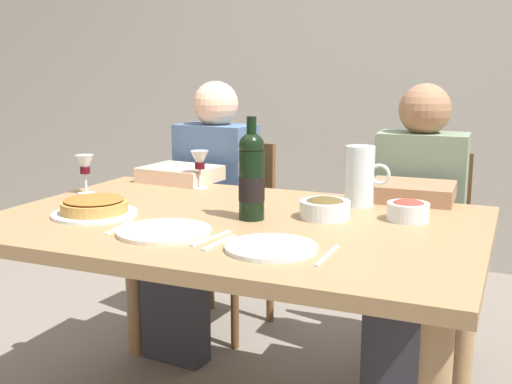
{
  "coord_description": "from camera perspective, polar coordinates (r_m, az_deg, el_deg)",
  "views": [
    {
      "loc": [
        0.8,
        -1.71,
        1.22
      ],
      "look_at": [
        0.05,
        0.05,
        0.84
      ],
      "focal_mm": 43.98,
      "sensor_mm": 36.0,
      "label": 1
    }
  ],
  "objects": [
    {
      "name": "dinner_plate_right_setting",
      "position": [
        1.79,
        -8.36,
        -3.56
      ],
      "size": [
        0.27,
        0.27,
        0.01
      ],
      "primitive_type": "cylinder",
      "color": "silver",
      "rests_on": "dining_table"
    },
    {
      "name": "wine_glass_right_diner",
      "position": [
        2.42,
        -5.14,
        2.74
      ],
      "size": [
        0.07,
        0.07,
        0.15
      ],
      "color": "silver",
      "rests_on": "dining_table"
    },
    {
      "name": "back_wall",
      "position": [
        4.02,
        11.9,
        13.68
      ],
      "size": [
        8.0,
        0.1,
        2.8
      ],
      "primitive_type": "cube",
      "color": "#B2ADA3",
      "rests_on": "ground"
    },
    {
      "name": "chair_right",
      "position": [
        2.73,
        14.82,
        -4.47
      ],
      "size": [
        0.41,
        0.41,
        0.87
      ],
      "rotation": [
        0.0,
        0.0,
        3.17
      ],
      "color": "brown",
      "rests_on": "ground"
    },
    {
      "name": "fork_left_setting",
      "position": [
        1.68,
        -3.39,
        -4.6
      ],
      "size": [
        0.03,
        0.16,
        0.0
      ],
      "primitive_type": "cube",
      "rotation": [
        0.0,
        0.0,
        1.49
      ],
      "color": "silver",
      "rests_on": "dining_table"
    },
    {
      "name": "diner_left",
      "position": [
        2.75,
        -4.84,
        -1.41
      ],
      "size": [
        0.37,
        0.53,
        1.16
      ],
      "rotation": [
        0.0,
        0.0,
        3.05
      ],
      "color": "#4C6B93",
      "rests_on": "ground"
    },
    {
      "name": "chair_left",
      "position": [
        2.98,
        -2.38,
        -2.76
      ],
      "size": [
        0.43,
        0.43,
        0.87
      ],
      "rotation": [
        0.0,
        0.0,
        3.05
      ],
      "color": "brown",
      "rests_on": "ground"
    },
    {
      "name": "wine_bottle",
      "position": [
        1.91,
        -0.4,
        1.46
      ],
      "size": [
        0.08,
        0.08,
        0.32
      ],
      "color": "black",
      "rests_on": "dining_table"
    },
    {
      "name": "spoon_right_setting",
      "position": [
        1.87,
        -12.28,
        -3.15
      ],
      "size": [
        0.03,
        0.16,
        0.0
      ],
      "primitive_type": "cube",
      "rotation": [
        0.0,
        0.0,
        1.68
      ],
      "color": "silver",
      "rests_on": "dining_table"
    },
    {
      "name": "water_pitcher",
      "position": [
        2.13,
        9.42,
        1.13
      ],
      "size": [
        0.15,
        0.1,
        0.2
      ],
      "color": "silver",
      "rests_on": "dining_table"
    },
    {
      "name": "knife_right_setting",
      "position": [
        1.72,
        -4.07,
        -4.21
      ],
      "size": [
        0.04,
        0.18,
        0.0
      ],
      "primitive_type": "cube",
      "rotation": [
        0.0,
        0.0,
        1.43
      ],
      "color": "silver",
      "rests_on": "dining_table"
    },
    {
      "name": "olive_bowl",
      "position": [
        1.95,
        6.28,
        -1.41
      ],
      "size": [
        0.16,
        0.16,
        0.07
      ],
      "color": "silver",
      "rests_on": "dining_table"
    },
    {
      "name": "wine_glass_left_diner",
      "position": [
        2.38,
        -15.29,
        2.24
      ],
      "size": [
        0.07,
        0.07,
        0.14
      ],
      "color": "silver",
      "rests_on": "dining_table"
    },
    {
      "name": "dinner_plate_left_setting",
      "position": [
        1.62,
        1.39,
        -5.07
      ],
      "size": [
        0.24,
        0.24,
        0.01
      ],
      "primitive_type": "cylinder",
      "color": "silver",
      "rests_on": "dining_table"
    },
    {
      "name": "knife_left_setting",
      "position": [
        1.57,
        6.5,
        -5.77
      ],
      "size": [
        0.01,
        0.18,
        0.0
      ],
      "primitive_type": "cube",
      "rotation": [
        0.0,
        0.0,
        1.57
      ],
      "color": "silver",
      "rests_on": "dining_table"
    },
    {
      "name": "diner_right",
      "position": [
        2.47,
        14.28,
        -3.23
      ],
      "size": [
        0.35,
        0.51,
        1.16
      ],
      "rotation": [
        0.0,
        0.0,
        3.17
      ],
      "color": "gray",
      "rests_on": "ground"
    },
    {
      "name": "salad_bowl",
      "position": [
        1.97,
        13.67,
        -1.57
      ],
      "size": [
        0.13,
        0.13,
        0.07
      ],
      "color": "silver",
      "rests_on": "dining_table"
    },
    {
      "name": "baked_tart",
      "position": [
        2.04,
        -14.49,
        -1.31
      ],
      "size": [
        0.27,
        0.27,
        0.06
      ],
      "color": "silver",
      "rests_on": "dining_table"
    },
    {
      "name": "dining_table",
      "position": [
        1.97,
        -1.99,
        -5.06
      ],
      "size": [
        1.5,
        1.0,
        0.76
      ],
      "color": "#9E7A51",
      "rests_on": "ground"
    }
  ]
}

